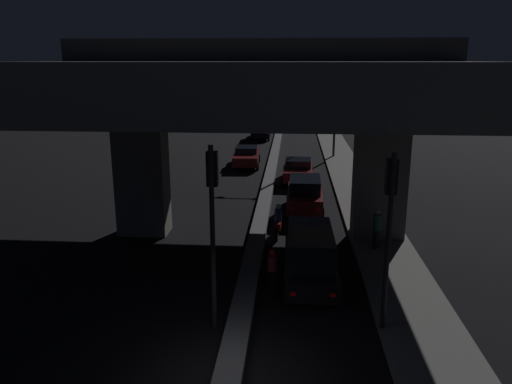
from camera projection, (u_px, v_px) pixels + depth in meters
ground_plane at (229, 382)px, 11.93m from camera, size 200.00×200.00×0.00m
median_divider at (277, 143)px, 45.64m from camera, size 0.69×126.00×0.37m
sidewalk_right at (341, 159)px, 38.55m from camera, size 2.45×126.00×0.16m
elevated_overpass at (259, 92)px, 20.44m from camera, size 16.21×13.13×8.33m
traffic_light_left_of_median at (213, 206)px, 13.65m from camera, size 0.30×0.49×5.31m
traffic_light_right_of_median at (389, 213)px, 13.33m from camera, size 0.30×0.49×5.17m
street_lamp at (332, 92)px, 38.21m from camera, size 2.45×0.32×8.75m
car_black_lead at (310, 256)px, 17.15m from camera, size 1.91×4.50×1.84m
car_dark_red_second at (305, 194)px, 25.26m from camera, size 1.95×4.08×1.75m
car_dark_red_third at (298, 170)px, 31.62m from camera, size 2.00×4.23×1.47m
car_dark_red_lead_oncoming at (246, 156)px, 36.43m from camera, size 2.04×4.62×1.39m
car_black_second_oncoming at (261, 129)px, 49.11m from camera, size 1.94×4.82×1.81m
motorcycle_black_filtering_near at (273, 272)px, 16.69m from camera, size 0.34×1.82×1.40m
motorcycle_red_filtering_mid at (278, 222)px, 21.84m from camera, size 0.33×1.87×1.43m
pedestrian_on_sidewalk at (377, 229)px, 19.87m from camera, size 0.34×0.34×1.62m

